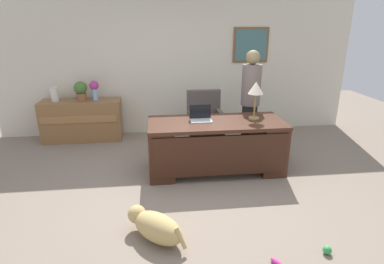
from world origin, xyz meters
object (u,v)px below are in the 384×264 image
Objects in this scene: vase_empty at (55,94)px; potted_plant at (81,90)px; desk at (216,145)px; desk_lamp at (256,90)px; vase_with_flowers at (94,88)px; person_standing at (250,101)px; dog_lying at (155,226)px; credenza at (82,120)px; armchair at (205,122)px; dog_toy_ball at (327,250)px; dog_toy_plush at (277,263)px; laptop at (201,117)px.

potted_plant reaches higher than vase_empty.
desk is 2.85m from potted_plant.
vase_with_flowers is (-2.58, 1.58, -0.22)m from desk_lamp.
vase_with_flowers reaches higher than desk.
person_standing is 2.90m from dog_lying.
armchair is (2.27, -0.64, 0.08)m from credenza.
vase_empty reaches higher than dog_lying.
person_standing reaches higher than dog_toy_ball.
potted_plant reaches higher than armchair.
credenza is 0.84× the size of person_standing.
potted_plant is at bearing 129.77° from dog_toy_ball.
credenza is 3.18m from person_standing.
dog_toy_plush is (2.20, -3.70, -0.98)m from vase_with_flowers.
person_standing is (0.72, 0.75, 0.47)m from desk.
dog_toy_plush is (2.49, -3.69, -0.36)m from credenza.
person_standing is 3.09× the size of desk_lamp.
dog_toy_plush is (-0.38, -2.12, -1.20)m from desk_lamp.
credenza is 0.68m from vase_with_flowers.
armchair is at bearing -15.96° from potted_plant.
potted_plant is at bearing 0.00° from vase_empty.
person_standing is 2.87m from vase_with_flowers.
person_standing reaches higher than dog_lying.
dog_lying is 4.46× the size of dog_toy_plush.
dog_toy_ball is at bearing -89.23° from person_standing.
laptop reaches higher than dog_lying.
credenza is at bearing 143.06° from laptop.
vase_with_flowers is 1.02× the size of potted_plant.
armchair is 2.38m from potted_plant.
laptop is 2.55m from potted_plant.
vase_with_flowers reaches higher than dog_toy_plush.
vase_with_flowers reaches higher than credenza.
dog_lying is 3.46m from vase_with_flowers.
dog_toy_ball is (2.75, -3.61, -0.96)m from vase_with_flowers.
dog_toy_ball is 0.56m from dog_toy_plush.
desk is 2.12m from dog_toy_ball.
desk is 5.55× the size of potted_plant.
potted_plant is (-2.96, 0.91, 0.07)m from person_standing.
vase_with_flowers reaches higher than dog_toy_ball.
laptop is at bearing -36.94° from credenza.
person_standing is (0.73, -0.27, 0.44)m from armchair.
laptop is at bearing 178.28° from desk_lamp.
vase_with_flowers is at bearing 162.17° from armchair.
dog_lying is (-0.93, -1.52, -0.28)m from desk.
credenza is (-2.29, 1.66, -0.05)m from desk.
vase_empty reaches higher than credenza.
person_standing is (3.00, -0.91, 0.52)m from credenza.
desk_lamp reaches higher than vase_empty.
armchair is 3.83× the size of vase_empty.
desk is 22.92× the size of dog_toy_ball.
dog_toy_plush is (2.93, -3.70, -0.88)m from vase_empty.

